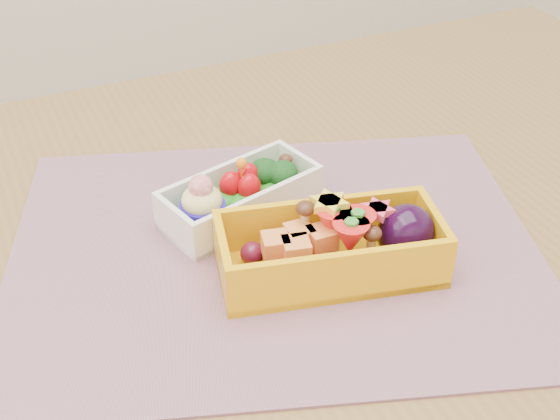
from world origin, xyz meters
name	(u,v)px	position (x,y,z in m)	size (l,w,h in m)	color
table	(310,308)	(0.00, 0.00, 0.65)	(1.20, 0.80, 0.75)	brown
placemat	(275,249)	(-0.04, -0.01, 0.75)	(0.48, 0.37, 0.00)	#92656E
bento_white	(240,197)	(-0.05, 0.05, 0.77)	(0.17, 0.11, 0.06)	white
bento_yellow	(335,246)	(-0.01, -0.06, 0.78)	(0.21, 0.13, 0.07)	#E8A60B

